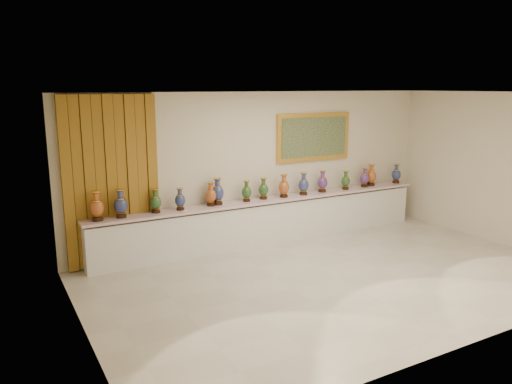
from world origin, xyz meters
TOP-DOWN VIEW (x-y plane):
  - ground at (0.00, 0.00)m, footprint 8.00×8.00m
  - room at (-2.35, 2.44)m, footprint 8.00×8.00m
  - counter at (0.00, 2.27)m, footprint 7.28×0.48m
  - vase_0 at (-3.35, 2.21)m, footprint 0.31×0.31m
  - vase_1 at (-2.95, 2.23)m, footprint 0.30×0.30m
  - vase_2 at (-2.32, 2.26)m, footprint 0.26×0.26m
  - vase_3 at (-1.88, 2.24)m, footprint 0.22×0.22m
  - vase_4 at (-1.26, 2.26)m, footprint 0.23×0.23m
  - vase_5 at (-1.10, 2.29)m, footprint 0.28×0.28m
  - vase_6 at (-0.50, 2.26)m, footprint 0.23×0.23m
  - vase_7 at (-0.11, 2.28)m, footprint 0.25×0.25m
  - vase_8 at (0.33, 2.22)m, footprint 0.29×0.29m
  - vase_9 at (0.82, 2.22)m, footprint 0.27×0.27m
  - vase_10 at (1.32, 2.25)m, footprint 0.27×0.27m
  - vase_11 at (1.92, 2.22)m, footprint 0.22×0.22m
  - vase_12 at (2.48, 2.24)m, footprint 0.24×0.24m
  - vase_13 at (2.70, 2.28)m, footprint 0.27×0.27m
  - vase_14 at (3.42, 2.23)m, footprint 0.21×0.21m
  - label_card at (-1.82, 2.13)m, footprint 0.10×0.06m

SIDE VIEW (x-z plane):
  - ground at x=0.00m, z-range 0.00..0.00m
  - counter at x=0.00m, z-range -0.01..0.89m
  - label_card at x=-1.82m, z-range 0.90..0.90m
  - vase_3 at x=-1.88m, z-range 0.88..1.29m
  - vase_6 at x=-0.50m, z-range 0.88..1.29m
  - vase_11 at x=1.92m, z-range 0.88..1.29m
  - vase_7 at x=-0.11m, z-range 0.88..1.31m
  - vase_2 at x=-2.32m, z-range 0.88..1.31m
  - vase_12 at x=2.48m, z-range 0.88..1.31m
  - vase_14 at x=3.42m, z-range 0.88..1.32m
  - vase_4 at x=-1.26m, z-range 0.88..1.33m
  - vase_10 at x=1.32m, z-range 0.88..1.34m
  - vase_9 at x=0.82m, z-range 0.88..1.34m
  - vase_8 at x=0.33m, z-range 0.88..1.35m
  - vase_13 at x=2.70m, z-range 0.87..1.36m
  - vase_1 at x=-2.95m, z-range 0.87..1.37m
  - vase_0 at x=-3.35m, z-range 0.87..1.38m
  - vase_5 at x=-1.10m, z-range 0.87..1.39m
  - room at x=-2.35m, z-range -2.41..5.59m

